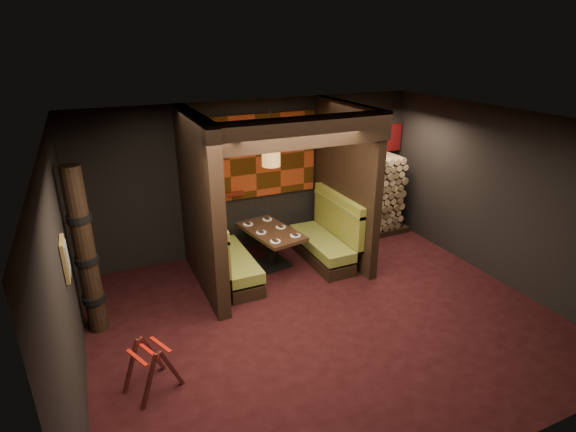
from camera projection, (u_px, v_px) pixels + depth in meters
The scene contains 23 objects.
floor at pixel (324, 318), 6.65m from camera, with size 6.50×5.50×0.02m, color black.
ceiling at pixel (331, 124), 5.58m from camera, with size 6.50×5.50×0.02m, color black.
wall_back at pixel (256, 176), 8.45m from camera, with size 6.50×0.02×2.85m, color black.
wall_front at pixel (486, 349), 3.79m from camera, with size 6.50×0.02×2.85m, color black.
wall_left at pixel (64, 279), 4.87m from camera, with size 0.02×5.50×2.85m, color black.
wall_right at pixel (501, 197), 7.37m from camera, with size 0.02×5.50×2.85m, color black.
partition_left at pixel (200, 205), 7.00m from camera, with size 0.20×2.20×2.85m, color black.
partition_right at pixel (345, 183), 8.05m from camera, with size 0.15×2.10×2.85m, color black.
header_beam at pixel (304, 132), 6.25m from camera, with size 2.85×0.18×0.44m, color black.
tapa_back_panel at pixel (255, 156), 8.25m from camera, with size 2.40×0.06×1.55m, color maroon.
tapa_side_panel at pixel (203, 175), 7.03m from camera, with size 0.04×1.85×1.45m, color maroon.
lacquer_shelf at pixel (228, 195), 8.22m from camera, with size 0.60×0.12×0.07m, color #4E160C.
booth_bench_left at pixel (227, 259), 7.53m from camera, with size 0.68×1.60×1.14m.
booth_bench_right at pixel (326, 240), 8.25m from camera, with size 0.68×1.60×1.14m.
dining_table at pixel (271, 242), 8.02m from camera, with size 0.94×1.42×0.69m.
place_settings at pixel (271, 229), 7.93m from camera, with size 0.75×1.14×0.03m.
pendant_lamp at pixel (271, 153), 7.37m from camera, with size 0.31×0.31×0.98m.
framed_picture at pixel (65, 259), 4.90m from camera, with size 0.05×0.36×0.46m.
luggage_rack at pixel (151, 365), 5.21m from camera, with size 0.72×0.63×0.66m.
totem_column at pixel (86, 254), 5.97m from camera, with size 0.31×0.31×2.40m.
firewood_stack at pixel (368, 197), 9.21m from camera, with size 1.73×0.70×1.64m.
mosaic_header at pixel (363, 140), 9.08m from camera, with size 1.83×0.10×0.56m, color maroon.
bay_front_post at pixel (342, 179), 8.31m from camera, with size 0.08×0.08×2.85m, color black.
Camera 1 is at (-2.80, -4.89, 3.88)m, focal length 28.00 mm.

